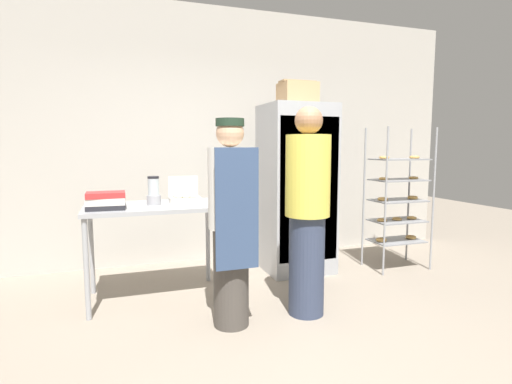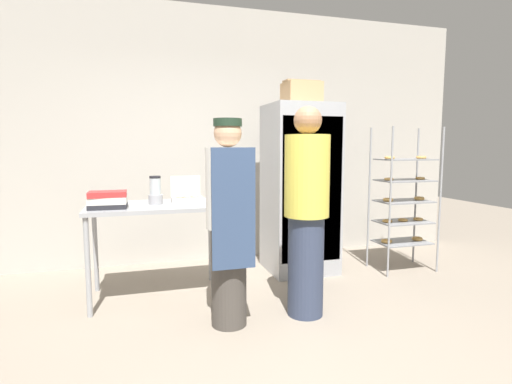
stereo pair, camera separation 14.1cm
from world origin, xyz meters
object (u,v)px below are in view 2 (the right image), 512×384
Objects in this scene: refrigerator at (300,189)px; binder_stack at (108,200)px; donut_box at (186,197)px; person_customer at (306,211)px; cardboard_storage_box at (301,93)px; blender_pitcher at (155,192)px; baking_rack at (404,201)px; person_baker at (229,220)px.

binder_stack is (-1.98, -0.52, 0.02)m from refrigerator.
person_customer reaches higher than donut_box.
refrigerator is 4.77× the size of cardboard_storage_box.
refrigerator is 7.16× the size of blender_pitcher.
cardboard_storage_box reaches higher than refrigerator.
donut_box is (-1.29, -0.30, -0.01)m from refrigerator.
person_customer is at bearing -44.13° from donut_box.
blender_pitcher reaches higher than donut_box.
blender_pitcher is 0.43m from binder_stack.
person_customer is at bearing -33.75° from blender_pitcher.
blender_pitcher is 0.67× the size of cardboard_storage_box.
baking_rack is 1.00× the size of person_baker.
person_baker is at bearing -132.66° from cardboard_storage_box.
baking_rack reaches higher than donut_box.
donut_box is 0.90× the size of binder_stack.
person_customer is at bearing -110.42° from cardboard_storage_box.
refrigerator is at bearing 69.79° from person_customer.
refrigerator is 1.58m from person_baker.
donut_box reaches higher than binder_stack.
donut_box is 0.18× the size of person_baker.
binder_stack is 0.20× the size of person_baker.
person_baker is at bearing -75.76° from donut_box.
cardboard_storage_box is at bearing 55.83° from refrigerator.
donut_box is at bearing -166.19° from cardboard_storage_box.
blender_pitcher is at bearing 19.56° from binder_stack.
baking_rack is at bearing 1.19° from blender_pitcher.
person_baker is 0.65m from person_customer.
refrigerator reaches higher than baking_rack.
baking_rack is at bearing -15.70° from refrigerator.
binder_stack is at bearing -162.89° from donut_box.
donut_box is at bearing 17.11° from binder_stack.
person_baker is at bearing -159.03° from baking_rack.
refrigerator reaches higher than person_customer.
cardboard_storage_box is 0.23× the size of person_customer.
donut_box is at bearing 13.58° from blender_pitcher.
blender_pitcher is 1.40m from person_customer.
binder_stack is at bearing 157.97° from person_customer.
cardboard_storage_box is (1.30, 0.32, 1.06)m from donut_box.
donut_box is at bearing 135.87° from person_customer.
donut_box is at bearing 104.24° from person_baker.
person_customer is (1.16, -0.77, -0.11)m from blender_pitcher.
blender_pitcher is 0.16× the size of person_baker.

